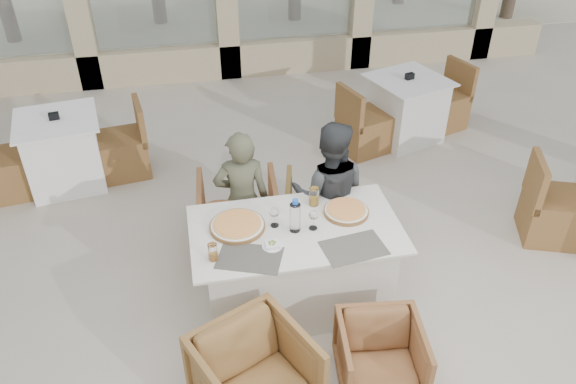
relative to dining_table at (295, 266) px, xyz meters
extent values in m
plane|color=#BDB2A2|center=(0.01, -0.02, -0.39)|extent=(80.00, 80.00, 0.00)
cube|color=#514E46|center=(-0.39, -0.26, 0.39)|extent=(0.53, 0.44, 0.00)
cube|color=#5A554D|center=(0.36, -0.31, 0.39)|extent=(0.49, 0.36, 0.00)
cylinder|color=orange|center=(-0.43, 0.09, 0.41)|extent=(0.52, 0.52, 0.05)
cylinder|color=#DE581E|center=(0.43, 0.11, 0.41)|extent=(0.42, 0.42, 0.05)
cylinder|color=#A2C2D5|center=(-0.01, -0.02, 0.53)|extent=(0.09, 0.09, 0.28)
cylinder|color=orange|center=(-0.64, -0.23, 0.45)|extent=(0.08, 0.08, 0.13)
cylinder|color=gold|center=(0.20, 0.27, 0.46)|extent=(0.10, 0.10, 0.15)
imported|color=#976037|center=(-0.35, 0.86, -0.05)|extent=(0.76, 0.78, 0.67)
imported|color=olive|center=(0.41, 0.79, -0.08)|extent=(0.80, 0.81, 0.62)
imported|color=olive|center=(-0.46, -0.93, -0.06)|extent=(0.92, 0.93, 0.65)
imported|color=brown|center=(0.41, -0.90, -0.12)|extent=(0.64, 0.65, 0.53)
imported|color=#50513B|center=(-0.33, 0.63, 0.26)|extent=(0.48, 0.33, 1.29)
imported|color=#37393C|center=(0.40, 0.51, 0.29)|extent=(0.78, 0.68, 1.36)
camera|label=1|loc=(-0.71, -3.24, 3.04)|focal=35.00mm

